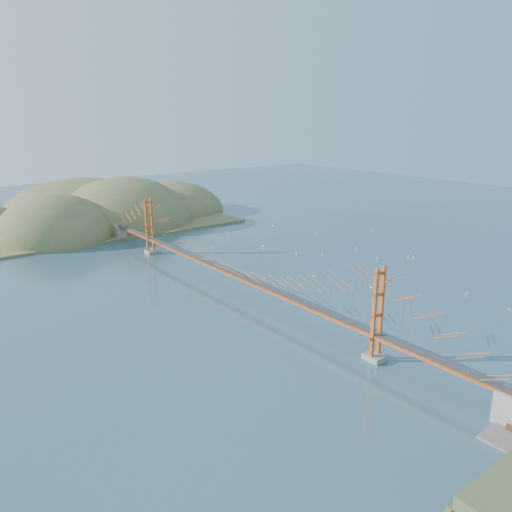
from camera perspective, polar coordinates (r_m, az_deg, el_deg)
ground at (r=83.19m, az=-2.79°, el=-4.12°), size 320.00×320.00×0.00m
bridge at (r=81.20m, az=-2.92°, el=0.57°), size 2.20×94.40×12.00m
far_headlands at (r=143.66m, az=-17.87°, el=3.72°), size 84.00×58.00×25.00m
sailboat_10 at (r=73.74m, az=9.44°, el=-6.90°), size 0.55×0.61×0.69m
sailboat_3 at (r=105.07m, az=4.61°, el=0.23°), size 0.69×0.69×0.72m
sailboat_7 at (r=110.75m, az=0.82°, el=1.10°), size 0.58×0.48×0.68m
sailboat_6 at (r=84.85m, az=27.00°, el=-5.42°), size 0.52×0.52×0.57m
sailboat_12 at (r=118.21m, az=-3.06°, el=2.04°), size 0.65×0.65×0.74m
sailboat_0 at (r=87.31m, az=13.05°, el=-3.44°), size 0.51×0.59×0.67m
sailboat_17 at (r=123.04m, az=6.78°, el=2.50°), size 0.65×0.65×0.73m
sailboat_4 at (r=110.66m, az=11.35°, el=0.77°), size 0.69×0.69×0.72m
sailboat_1 at (r=91.16m, az=6.69°, el=-2.29°), size 0.71×0.71×0.75m
sailboat_9 at (r=129.11m, az=13.18°, el=2.83°), size 0.65×0.65×0.68m
sailboat_15 at (r=132.22m, az=1.97°, el=3.54°), size 0.52×0.56×0.63m
sailboat_13 at (r=107.86m, az=17.01°, el=-0.02°), size 0.52×0.50×0.59m
sailboat_8 at (r=104.91m, az=7.56°, el=0.11°), size 0.59×0.59×0.62m
sailboat_16 at (r=109.96m, az=-4.98°, el=0.92°), size 0.51×0.49×0.57m
sailboat_2 at (r=104.13m, az=13.72°, el=-0.33°), size 0.57×0.47×0.66m
sailboat_11 at (r=106.50m, az=17.54°, el=-0.26°), size 0.69×0.69×0.73m
sailboat_extra_0 at (r=88.77m, az=22.95°, el=-4.01°), size 0.52×0.52×0.58m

